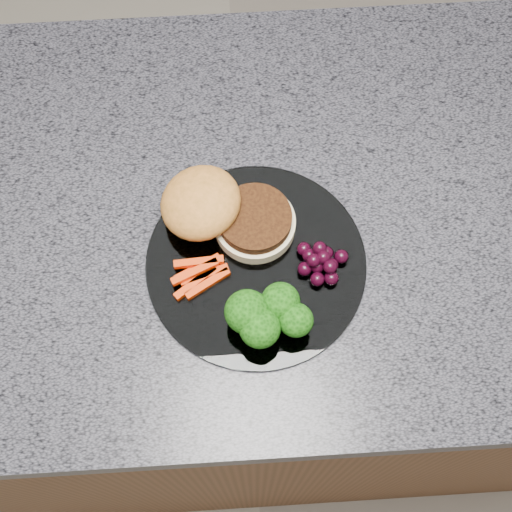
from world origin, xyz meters
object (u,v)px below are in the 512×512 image
at_px(burger, 220,211).
at_px(plate, 256,263).
at_px(island_cabinet, 250,321).
at_px(grape_bunch, 321,262).

bearing_deg(burger, plate, -52.18).
bearing_deg(island_cabinet, burger, -150.35).
bearing_deg(burger, grape_bunch, -26.36).
height_order(plate, grape_bunch, grape_bunch).
xyz_separation_m(plate, burger, (-0.04, 0.06, 0.03)).
relative_size(burger, grape_bunch, 2.72).
bearing_deg(grape_bunch, island_cabinet, 133.44).
xyz_separation_m(island_cabinet, burger, (-0.03, -0.02, 0.50)).
height_order(island_cabinet, grape_bunch, grape_bunch).
bearing_deg(grape_bunch, plate, 173.47).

